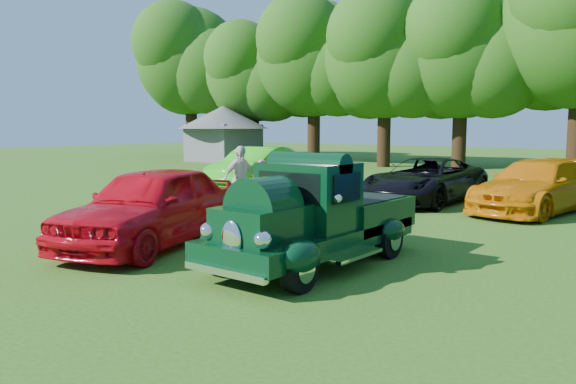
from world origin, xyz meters
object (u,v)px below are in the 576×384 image
Objects in this scene: back_car_black at (425,180)px; gazebo at (223,127)px; back_car_orange at (537,186)px; hero_pickup at (315,220)px; spectator_grey at (314,185)px; red_convertible at (151,206)px; spectator_white at (240,179)px; back_car_lime at (257,168)px; spectator_pink at (262,188)px.

gazebo reaches higher than back_car_black.
gazebo reaches higher than back_car_orange.
hero_pickup is 30.76m from gazebo.
hero_pickup is at bearing -7.01° from spectator_grey.
back_car_black is (-1.87, 8.77, -0.06)m from hero_pickup.
gazebo reaches higher than red_convertible.
hero_pickup is 0.90× the size of back_car_orange.
spectator_white reaches higher than spectator_grey.
gazebo is at bearing 55.82° from spectator_white.
back_car_lime reaches higher than spectator_pink.
spectator_pink is (-0.72, 4.30, -0.05)m from red_convertible.
hero_pickup is 8.96m from back_car_black.
back_car_lime reaches higher than back_car_black.
spectator_white reaches higher than hero_pickup.
spectator_white is (3.45, -4.69, 0.12)m from back_car_lime.
spectator_pink is (4.49, -4.94, -0.05)m from back_car_lime.
hero_pickup is 8.93m from back_car_orange.
red_convertible is 0.94× the size of back_car_orange.
red_convertible reaches higher than back_car_lime.
hero_pickup reaches higher than back_car_lime.
back_car_orange is at bearing 80.52° from hero_pickup.
hero_pickup is 0.89× the size of back_car_black.
spectator_white reaches higher than back_car_black.
back_car_black is 4.28m from spectator_grey.
spectator_pink is 0.82× the size of spectator_white.
spectator_grey is at bearing -39.85° from gazebo.
spectator_grey is 0.25× the size of gazebo.
back_car_lime is 6.87m from back_car_black.
hero_pickup is 0.96× the size of red_convertible.
gazebo is (-19.19, 16.02, 1.59)m from spectator_grey.
spectator_white is at bearing 93.25° from red_convertible.
back_car_orange is at bearing 87.00° from spectator_grey.
back_car_lime is 18.63m from gazebo.
back_car_orange is 3.33× the size of spectator_pink.
hero_pickup is at bearing -63.47° from spectator_pink.
hero_pickup is 3.00× the size of spectator_pink.
spectator_pink reaches higher than back_car_orange.
hero_pickup is 2.46× the size of spectator_white.
back_car_black is at bearing 41.86° from spectator_pink.
back_car_black is 0.81× the size of gazebo.
back_car_orange is (10.21, 0.34, -0.07)m from back_car_lime.
red_convertible is 5.56m from spectator_grey.
gazebo is at bearing 164.28° from back_car_orange.
back_car_orange is at bearing -8.05° from back_car_lime.
back_car_black is 1.01× the size of back_car_orange.
back_car_lime is at bearing -167.33° from back_car_orange.
back_car_orange is (1.47, 8.81, -0.04)m from hero_pickup.
spectator_pink is 25.26m from gazebo.
back_car_lime is 3.22× the size of spectator_pink.
hero_pickup is at bearing -88.72° from back_car_orange.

